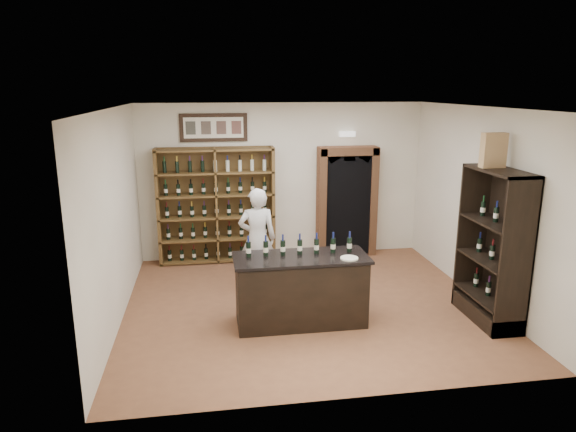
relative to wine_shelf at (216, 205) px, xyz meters
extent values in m
plane|color=brown|center=(1.30, -2.33, -1.10)|extent=(5.50, 5.50, 0.00)
plane|color=white|center=(1.30, -2.33, 1.90)|extent=(5.50, 5.50, 0.00)
cube|color=white|center=(1.30, 0.17, 0.40)|extent=(5.50, 0.04, 3.00)
cube|color=white|center=(-1.45, -2.33, 0.40)|extent=(0.04, 5.00, 3.00)
cube|color=white|center=(4.05, -2.33, 0.40)|extent=(0.04, 5.00, 3.00)
cube|color=brown|center=(0.00, 0.14, 0.00)|extent=(2.20, 0.02, 2.20)
cube|color=brown|center=(-1.07, -0.04, 0.00)|extent=(0.06, 0.38, 2.20)
cube|color=brown|center=(1.07, -0.04, 0.00)|extent=(0.06, 0.38, 2.20)
cube|color=brown|center=(0.00, -0.04, 0.00)|extent=(0.04, 0.38, 2.20)
cube|color=brown|center=(0.00, -0.04, -1.06)|extent=(2.18, 0.38, 0.04)
cube|color=brown|center=(0.00, -0.04, -0.64)|extent=(2.18, 0.38, 0.04)
cube|color=brown|center=(0.00, -0.04, -0.21)|extent=(2.18, 0.38, 0.03)
cube|color=brown|center=(0.00, -0.04, 0.21)|extent=(2.18, 0.38, 0.04)
cube|color=brown|center=(0.00, -0.04, 0.64)|extent=(2.18, 0.38, 0.04)
cube|color=brown|center=(0.00, -0.04, 1.06)|extent=(2.18, 0.38, 0.04)
cube|color=black|center=(0.00, 0.14, 1.45)|extent=(1.25, 0.04, 0.52)
cube|color=black|center=(2.55, 0.00, -0.04)|extent=(0.97, 0.29, 2.05)
cube|color=#925C38|center=(2.04, -0.02, -0.02)|extent=(0.14, 0.35, 2.15)
cube|color=#925C38|center=(3.06, -0.02, -0.02)|extent=(0.14, 0.35, 2.15)
cube|color=#925C38|center=(2.55, -0.02, 0.99)|extent=(1.15, 0.35, 0.16)
cube|color=white|center=(2.55, 0.09, 1.30)|extent=(0.30, 0.10, 0.10)
cube|color=black|center=(1.10, -2.93, -0.63)|extent=(1.80, 0.70, 0.94)
cube|color=black|center=(1.10, -2.93, -0.12)|extent=(1.88, 0.78, 0.04)
cylinder|color=black|center=(0.38, -2.83, 0.01)|extent=(0.07, 0.07, 0.21)
cylinder|color=silver|center=(0.38, -2.83, -0.01)|extent=(0.07, 0.07, 0.07)
cylinder|color=navy|center=(0.38, -2.83, 0.16)|extent=(0.03, 0.03, 0.09)
cylinder|color=black|center=(0.62, -2.83, 0.01)|extent=(0.07, 0.07, 0.21)
cylinder|color=silver|center=(0.62, -2.83, -0.01)|extent=(0.07, 0.07, 0.07)
cylinder|color=navy|center=(0.62, -2.83, 0.16)|extent=(0.03, 0.03, 0.09)
cylinder|color=black|center=(0.86, -2.83, 0.01)|extent=(0.07, 0.07, 0.21)
cylinder|color=silver|center=(0.86, -2.83, -0.01)|extent=(0.07, 0.07, 0.07)
cylinder|color=navy|center=(0.86, -2.83, 0.16)|extent=(0.03, 0.03, 0.09)
cylinder|color=black|center=(1.10, -2.83, 0.01)|extent=(0.07, 0.07, 0.21)
cylinder|color=silver|center=(1.10, -2.83, -0.01)|extent=(0.07, 0.07, 0.07)
cylinder|color=navy|center=(1.10, -2.83, 0.16)|extent=(0.03, 0.03, 0.09)
cylinder|color=black|center=(1.34, -2.83, 0.01)|extent=(0.07, 0.07, 0.21)
cylinder|color=silver|center=(1.34, -2.83, -0.01)|extent=(0.07, 0.07, 0.07)
cylinder|color=navy|center=(1.34, -2.83, 0.16)|extent=(0.03, 0.03, 0.09)
cylinder|color=black|center=(1.58, -2.83, 0.01)|extent=(0.07, 0.07, 0.21)
cylinder|color=silver|center=(1.58, -2.83, -0.01)|extent=(0.07, 0.07, 0.07)
cylinder|color=navy|center=(1.58, -2.83, 0.16)|extent=(0.03, 0.03, 0.09)
cylinder|color=black|center=(1.82, -2.83, 0.01)|extent=(0.07, 0.07, 0.21)
cylinder|color=silver|center=(1.82, -2.83, -0.01)|extent=(0.07, 0.07, 0.07)
cylinder|color=navy|center=(1.82, -2.83, 0.16)|extent=(0.03, 0.03, 0.09)
cube|color=black|center=(4.02, -3.23, 0.00)|extent=(0.02, 1.20, 2.20)
cube|color=black|center=(3.79, -3.81, 0.00)|extent=(0.48, 0.04, 2.20)
cube|color=black|center=(3.79, -2.65, 0.00)|extent=(0.48, 0.04, 2.20)
cube|color=black|center=(3.79, -3.23, 1.08)|extent=(0.48, 1.20, 0.04)
cube|color=black|center=(3.79, -3.23, -0.98)|extent=(0.48, 1.20, 0.24)
cube|color=black|center=(3.79, -3.23, -0.75)|extent=(0.48, 1.16, 0.03)
cube|color=black|center=(3.79, -3.23, -0.20)|extent=(0.48, 1.16, 0.03)
cube|color=black|center=(3.79, -3.23, 0.35)|extent=(0.48, 1.16, 0.03)
imported|color=silver|center=(0.63, -1.51, -0.25)|extent=(0.64, 0.43, 1.71)
cylinder|color=silver|center=(1.73, -3.14, -0.09)|extent=(0.25, 0.25, 0.02)
cube|color=tan|center=(3.76, -3.07, 1.34)|extent=(0.34, 0.14, 0.48)
camera|label=1|loc=(-0.13, -9.59, 2.19)|focal=32.00mm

